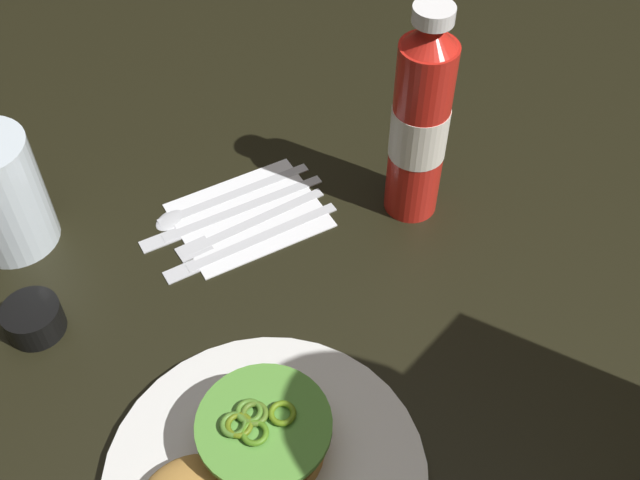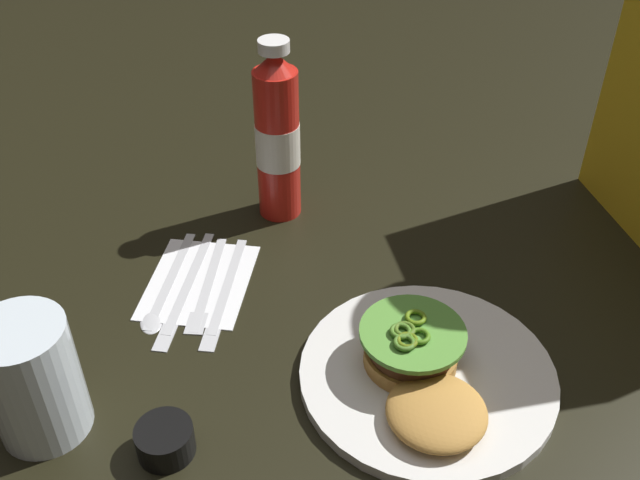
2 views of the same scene
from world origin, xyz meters
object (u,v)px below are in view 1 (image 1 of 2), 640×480
butter_knife (242,244)px  condiment_cup (33,319)px  dinner_plate (266,477)px  fork_utensil (239,226)px  burger_sandwich (240,463)px  spoon_utensil (211,201)px  ketchup_bottle (420,124)px  napkin (249,215)px  steak_knife (222,214)px

butter_knife → condiment_cup: bearing=-20.0°
dinner_plate → fork_utensil: 0.29m
dinner_plate → fork_utensil: dinner_plate is taller
burger_sandwich → butter_knife: 0.26m
condiment_cup → fork_utensil: condiment_cup is taller
spoon_utensil → fork_utensil: (0.01, 0.05, 0.00)m
ketchup_bottle → butter_knife: 0.22m
dinner_plate → spoon_utensil: bearing=-125.4°
burger_sandwich → napkin: size_ratio=1.19×
ketchup_bottle → fork_utensil: bearing=-37.3°
butter_knife → burger_sandwich: bearing=45.4°
burger_sandwich → napkin: (-0.22, -0.21, -0.03)m
steak_knife → spoon_utensil: bearing=-104.5°
burger_sandwich → butter_knife: (-0.18, -0.19, -0.03)m
burger_sandwich → spoon_utensil: 0.33m
dinner_plate → butter_knife: dinner_plate is taller
fork_utensil → ketchup_bottle: bearing=142.7°
ketchup_bottle → napkin: size_ratio=1.60×
condiment_cup → steak_knife: bearing=172.8°
dinner_plate → burger_sandwich: (0.01, -0.01, 0.03)m
butter_knife → steak_knife: bearing=-108.4°
condiment_cup → napkin: bearing=168.7°
burger_sandwich → condiment_cup: (0.02, -0.26, -0.02)m
ketchup_bottle → condiment_cup: (0.38, -0.17, -0.10)m
burger_sandwich → steak_knife: burger_sandwich is taller
steak_knife → ketchup_bottle: bearing=136.7°
dinner_plate → ketchup_bottle: 0.37m
condiment_cup → steak_knife: (-0.22, 0.03, -0.01)m
steak_knife → fork_utensil: size_ratio=1.19×
condiment_cup → steak_knife: 0.22m
ketchup_bottle → condiment_cup: ketchup_bottle is taller
condiment_cup → spoon_utensil: bearing=178.8°
ketchup_bottle → butter_knife: size_ratio=1.27×
fork_utensil → burger_sandwich: bearing=46.0°
napkin → spoon_utensil: size_ratio=0.86×
spoon_utensil → fork_utensil: 0.05m
burger_sandwich → fork_utensil: burger_sandwich is taller
napkin → butter_knife: bearing=35.4°
steak_knife → butter_knife: same height
burger_sandwich → steak_knife: 0.31m
ketchup_bottle → dinner_plate: bearing=17.0°
napkin → fork_utensil: fork_utensil is taller
burger_sandwich → butter_knife: bearing=-134.6°
spoon_utensil → napkin: bearing=109.1°
burger_sandwich → ketchup_bottle: bearing=-165.8°
dinner_plate → butter_knife: size_ratio=1.38×
dinner_plate → steak_knife: size_ratio=1.30×
napkin → butter_knife: butter_knife is taller
ketchup_bottle → steak_knife: 0.24m
dinner_plate → fork_utensil: size_ratio=1.55×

